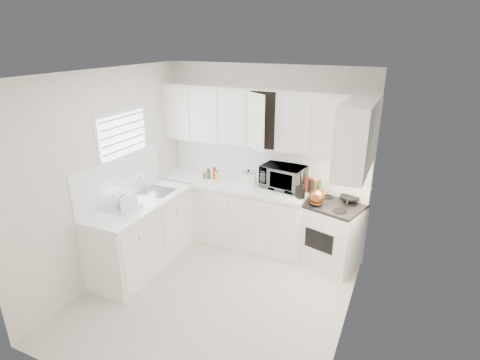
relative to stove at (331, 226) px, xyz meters
The scene contains 34 objects.
floor 1.75m from the stove, 130.68° to the right, with size 3.20×3.20×0.00m, color silver.
ceiling 2.62m from the stove, 130.68° to the right, with size 3.20×3.20×0.00m, color white.
wall_back 1.35m from the stove, 162.43° to the left, with size 3.00×3.00×0.00m, color white.
wall_front 3.14m from the stove, 110.72° to the right, with size 3.00×3.00×0.00m, color white.
wall_left 2.96m from the stove, 154.02° to the right, with size 3.20×3.20×0.00m, color white.
wall_right 1.51m from the stove, 71.58° to the right, with size 3.20×3.20×0.00m, color white.
window_blinds 2.89m from the stove, 160.49° to the right, with size 0.06×0.96×1.06m, color white, non-canonical shape.
lower_cabinets_back 1.48m from the stove, behind, with size 2.22×0.60×0.90m, color white, non-canonical shape.
lower_cabinets_left 2.52m from the stove, 155.12° to the right, with size 0.60×1.60×0.90m, color white, non-canonical shape.
countertop_back 1.51m from the stove, behind, with size 2.24×0.64×0.05m, color white.
countertop_left 2.53m from the stove, 155.03° to the right, with size 0.64×1.62×0.05m, color white.
backsplash_back 1.31m from the stove, 162.91° to the left, with size 2.98×0.02×0.55m, color white.
backsplash_left 2.86m from the stove, 157.64° to the right, with size 0.02×1.60×0.55m, color white.
upper_cabinets_back 1.44m from the stove, behind, with size 3.00×0.33×0.80m, color white, non-canonical shape.
upper_cabinets_right 1.06m from the stove, 59.88° to the right, with size 0.33×0.90×0.80m, color white, non-canonical shape.
sink 2.43m from the stove, 162.69° to the right, with size 0.42×0.38×0.30m, color gray, non-canonical shape.
stove is the anchor object (origin of this frame).
tea_kettle 0.54m from the stove, 138.37° to the right, with size 0.25×0.21×0.23m, color #9C502A, non-canonical shape.
frying_pan 0.46m from the stove, 41.63° to the left, with size 0.25×0.43×0.04m, color black, non-canonical shape.
microwave 0.95m from the stove, 169.14° to the left, with size 0.58×0.32×0.39m, color gray.
rice_cooker 1.32m from the stove, behind, with size 0.23×0.23×0.23m, color white, non-canonical shape.
paper_towel 1.16m from the stove, 165.40° to the left, with size 0.12×0.12×0.27m, color white.
utensil_crock 0.71m from the stove, 164.90° to the right, with size 0.13×0.13×0.38m, color black, non-canonical shape.
dish_rack 2.74m from the stove, 150.26° to the right, with size 0.43×0.32×0.23m, color white, non-canonical shape.
spice_left_0 1.99m from the stove, behind, with size 0.06×0.06×0.13m, color brown.
spice_left_1 1.91m from the stove, behind, with size 0.06×0.06×0.13m, color #246E28.
spice_left_2 1.84m from the stove, behind, with size 0.06×0.06×0.13m, color red.
spice_left_3 1.76m from the stove, behind, with size 0.06×0.06×0.13m, color yellow.
sauce_right_0 0.72m from the stove, 158.01° to the left, with size 0.06×0.06×0.19m, color red.
sauce_right_1 0.67m from the stove, 162.30° to the left, with size 0.06×0.06×0.19m, color yellow.
sauce_right_2 0.65m from the stove, 152.64° to the left, with size 0.06×0.06×0.19m, color maroon.
sauce_right_3 0.60m from the stove, 157.05° to the left, with size 0.06×0.06×0.19m, color black.
sauce_right_4 0.59m from the stove, 144.25° to the left, with size 0.06×0.06×0.19m, color brown.
sauce_right_5 0.54m from the stove, 147.81° to the left, with size 0.06×0.06×0.19m, color #246E28.
Camera 1 is at (1.86, -3.40, 2.95)m, focal length 28.69 mm.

